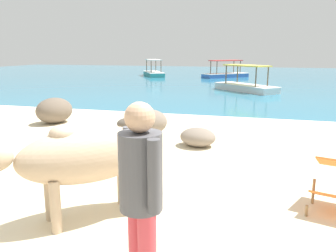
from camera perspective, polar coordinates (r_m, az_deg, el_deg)
name	(u,v)px	position (r m, az deg, el deg)	size (l,w,h in m)	color
sand_beach	(105,223)	(4.25, -10.46, -15.61)	(18.00, 14.00, 0.04)	beige
water_surface	(239,79)	(25.49, 11.72, 7.69)	(60.00, 36.00, 0.03)	teal
cow	(85,156)	(4.09, -13.69, -4.89)	(1.78, 1.75, 1.17)	tan
person_standing	(141,192)	(2.57, -4.50, -10.97)	(0.39, 0.39, 1.62)	#CC3D47
shore_rock_large	(149,122)	(8.12, -3.20, 0.63)	(0.90, 0.71, 0.61)	gray
shore_rock_medium	(54,111)	(9.94, -18.38, 2.46)	(1.05, 0.81, 0.70)	#6B5B4C
shore_rock_small	(128,123)	(8.82, -6.69, 0.44)	(0.57, 0.50, 0.29)	brown
shore_rock_flat	(198,137)	(7.21, 4.98, -1.85)	(0.76, 0.66, 0.38)	gray
boat_teal	(154,72)	(27.75, -2.41, 8.90)	(2.75, 3.78, 1.29)	teal
boat_white	(246,85)	(17.71, 12.78, 6.59)	(3.43, 3.40, 1.29)	white
boat_blue	(225,74)	(26.30, 9.52, 8.55)	(3.45, 3.37, 1.29)	#3866B7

